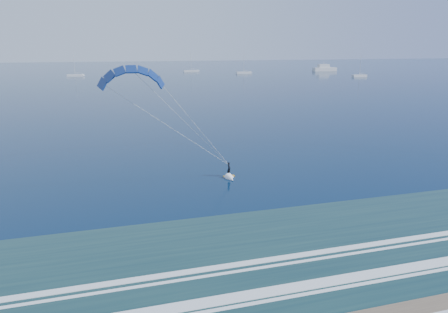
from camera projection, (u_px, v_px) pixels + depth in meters
name	position (u px, v px, depth m)	size (l,w,h in m)	color
kitesurfer_rig	(185.00, 122.00, 45.42)	(17.42, 8.15, 15.66)	gold
motor_yacht	(324.00, 68.00, 270.99)	(16.41, 4.37, 6.59)	silver
sailboat_1	(75.00, 75.00, 223.18)	(8.76, 2.40, 11.81)	silver
sailboat_2	(191.00, 71.00, 261.94)	(9.95, 2.40, 13.36)	silver
sailboat_3	(244.00, 73.00, 245.64)	(9.58, 2.40, 12.95)	silver
sailboat_4	(359.00, 76.00, 220.28)	(8.41, 2.40, 11.44)	silver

